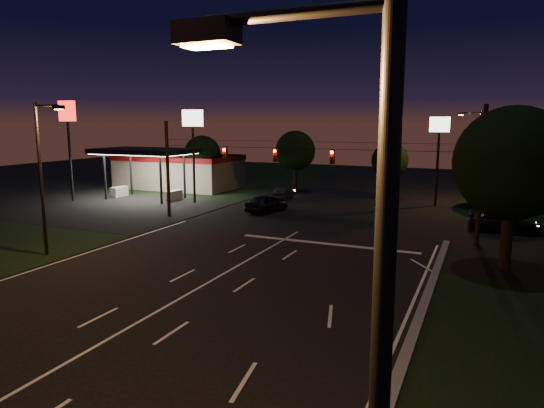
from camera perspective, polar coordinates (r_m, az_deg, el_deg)
The scene contains 22 objects.
ground at distance 23.33m, azimuth -9.56°, elevation -10.24°, with size 140.00×140.00×0.00m, color black.
cross_street_left at distance 47.70m, azimuth -19.09°, elevation -0.47°, with size 20.00×16.00×0.02m, color black.
center_line at distance 19.01m, azimuth -19.94°, elevation -15.40°, with size 0.14×40.00×0.01m, color silver.
stop_bar at distance 32.11m, azimuth 6.45°, elevation -4.66°, with size 12.00×0.50×0.01m, color silver.
utility_pole_right at distance 34.14m, azimuth 22.89°, elevation -4.52°, with size 0.30×0.30×9.00m, color black.
utility_pole_left at distance 41.89m, azimuth -11.98°, elevation -1.48°, with size 0.28×0.28×8.00m, color black.
signal_span at distance 35.47m, azimuth 3.67°, elevation 5.73°, with size 24.00×0.40×1.56m.
gas_station at distance 59.66m, azimuth -11.10°, elevation 4.09°, with size 14.20×16.10×5.25m.
pole_sign_left_near at distance 48.06m, azimuth -9.29°, elevation 8.37°, with size 2.20×0.30×9.10m.
pole_sign_left_far at distance 52.70m, azimuth -22.88°, elevation 8.53°, with size 2.00×0.30×10.00m.
pole_sign_right at distance 48.45m, azimuth 19.03°, elevation 7.11°, with size 1.80×0.30×8.40m.
street_light_right_near at distance 5.07m, azimuth 9.39°, elevation -21.38°, with size 2.20×0.35×9.00m.
street_light_left at distance 31.13m, azimuth -25.30°, elevation 3.82°, with size 2.20×0.35×9.00m.
street_light_right_far at distance 50.31m, azimuth 22.86°, elevation 5.82°, with size 2.20×0.35×9.00m.
tree_right_near at distance 28.51m, azimuth 26.47°, elevation 4.18°, with size 6.00×6.00×8.76m.
tree_far_a at distance 57.15m, azimuth -8.11°, elevation 5.83°, with size 4.20×4.20×6.42m.
tree_far_b at distance 56.23m, azimuth 2.82°, elevation 6.22°, with size 4.60×4.60×6.98m.
tree_far_c at distance 52.31m, azimuth 13.74°, elevation 4.93°, with size 3.80×3.80×5.86m.
tree_far_d at distance 49.46m, azimuth 23.72°, elevation 5.23°, with size 4.80×4.80×7.30m.
car_oncoming_a at distance 43.10m, azimuth -0.62°, elevation 0.10°, with size 1.86×4.63×1.58m, color black.
car_oncoming_b at distance 50.26m, azimuth 1.35°, elevation 1.26°, with size 1.32×3.78×1.25m, color black.
car_cross at distance 38.84m, azimuth 25.77°, elevation -1.99°, with size 2.04×5.01×1.45m, color black.
Camera 1 is at (12.27, -18.23, 7.83)m, focal length 32.00 mm.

